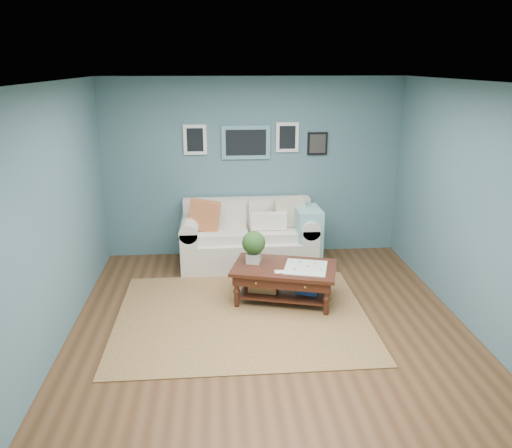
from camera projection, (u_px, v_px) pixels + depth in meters
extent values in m
plane|color=brown|center=(271.00, 331.00, 5.61)|extent=(5.00, 5.00, 0.00)
plane|color=white|center=(273.00, 82.00, 4.78)|extent=(5.00, 5.00, 0.00)
cube|color=#466571|center=(253.00, 168.00, 7.57)|extent=(4.50, 0.02, 2.70)
cube|color=#466571|center=(321.00, 346.00, 2.83)|extent=(4.50, 0.02, 2.70)
cube|color=#466571|center=(50.00, 222.00, 5.02)|extent=(0.02, 5.00, 2.70)
cube|color=#466571|center=(479.00, 212.00, 5.37)|extent=(0.02, 5.00, 2.70)
cube|color=#5E8E9D|center=(246.00, 142.00, 7.41)|extent=(0.72, 0.03, 0.50)
cube|color=black|center=(246.00, 143.00, 7.39)|extent=(0.60, 0.01, 0.38)
cube|color=white|center=(195.00, 140.00, 7.34)|extent=(0.34, 0.03, 0.44)
cube|color=white|center=(287.00, 137.00, 7.44)|extent=(0.34, 0.03, 0.44)
cube|color=black|center=(317.00, 144.00, 7.50)|extent=(0.30, 0.03, 0.34)
cube|color=brown|center=(242.00, 316.00, 5.93)|extent=(2.96, 2.37, 0.01)
cube|color=beige|center=(249.00, 250.00, 7.42)|extent=(1.46, 0.91, 0.43)
cube|color=beige|center=(247.00, 214.00, 7.61)|extent=(1.92, 0.23, 0.49)
cube|color=beige|center=(191.00, 246.00, 7.32)|extent=(0.25, 0.91, 0.64)
cube|color=beige|center=(305.00, 242.00, 7.46)|extent=(0.25, 0.91, 0.64)
cylinder|color=beige|center=(190.00, 225.00, 7.23)|extent=(0.27, 0.91, 0.27)
cylinder|color=beige|center=(306.00, 222.00, 7.36)|extent=(0.27, 0.91, 0.27)
cube|color=beige|center=(222.00, 235.00, 7.25)|extent=(0.74, 0.58, 0.13)
cube|color=beige|center=(275.00, 233.00, 7.31)|extent=(0.74, 0.58, 0.13)
cube|color=beige|center=(221.00, 212.00, 7.44)|extent=(0.74, 0.12, 0.37)
cube|color=beige|center=(273.00, 211.00, 7.50)|extent=(0.74, 0.12, 0.37)
cube|color=#D5633B|center=(204.00, 215.00, 7.15)|extent=(0.50, 0.18, 0.49)
cube|color=beige|center=(290.00, 212.00, 7.31)|extent=(0.49, 0.19, 0.48)
cube|color=#EEE4CD|center=(269.00, 221.00, 7.20)|extent=(0.52, 0.12, 0.25)
cube|color=#86BBBD|center=(307.00, 235.00, 7.29)|extent=(0.35, 0.57, 0.82)
cube|color=#33140D|center=(284.00, 268.00, 6.19)|extent=(1.42, 1.05, 0.04)
cube|color=#33140D|center=(284.00, 274.00, 6.22)|extent=(1.31, 0.95, 0.13)
cube|color=#33140D|center=(284.00, 292.00, 6.29)|extent=(1.18, 0.82, 0.03)
sphere|color=gold|center=(256.00, 283.00, 5.95)|extent=(0.03, 0.03, 0.03)
sphere|color=gold|center=(305.00, 287.00, 5.85)|extent=(0.03, 0.03, 0.03)
cylinder|color=#33140D|center=(237.00, 291.00, 6.10)|extent=(0.06, 0.06, 0.43)
cylinder|color=#33140D|center=(327.00, 299.00, 5.90)|extent=(0.06, 0.06, 0.43)
cylinder|color=#33140D|center=(246.00, 273.00, 6.63)|extent=(0.06, 0.06, 0.43)
cylinder|color=#33140D|center=(329.00, 279.00, 6.43)|extent=(0.06, 0.06, 0.43)
cube|color=beige|center=(254.00, 258.00, 6.29)|extent=(0.21, 0.21, 0.13)
sphere|color=#27461C|center=(254.00, 243.00, 6.22)|extent=(0.29, 0.29, 0.29)
cube|color=silver|center=(306.00, 267.00, 6.14)|extent=(0.62, 0.62, 0.01)
cube|color=#BA7C48|center=(264.00, 282.00, 6.31)|extent=(0.41, 0.34, 0.21)
cube|color=#264B98|center=(308.00, 288.00, 6.24)|extent=(0.29, 0.25, 0.12)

